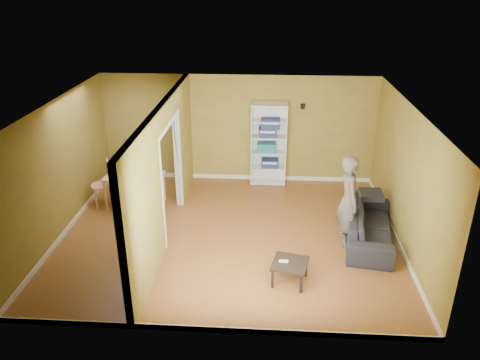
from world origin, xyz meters
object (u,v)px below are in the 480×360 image
at_px(dining_table, 134,179).
at_px(chair_near, 127,195).
at_px(coffee_table, 290,265).
at_px(bookshelf, 269,144).
at_px(chair_left, 102,184).
at_px(person, 349,193).
at_px(chair_far, 142,176).
at_px(sofa, 370,221).

relative_size(dining_table, chair_near, 1.13).
bearing_deg(chair_near, coffee_table, -13.82).
height_order(bookshelf, chair_left, bookshelf).
distance_m(dining_table, chair_left, 0.74).
distance_m(bookshelf, chair_near, 3.57).
bearing_deg(chair_left, dining_table, 67.98).
relative_size(coffee_table, chair_left, 0.55).
xyz_separation_m(dining_table, chair_near, (-0.00, -0.56, -0.14)).
xyz_separation_m(person, bookshelf, (-1.51, 2.71, -0.04)).
xyz_separation_m(dining_table, chair_left, (-0.73, -0.02, -0.14)).
bearing_deg(person, dining_table, 68.94).
bearing_deg(dining_table, chair_far, 91.56).
bearing_deg(chair_near, bookshelf, 52.88).
xyz_separation_m(sofa, coffee_table, (-1.57, -1.45, -0.08)).
bearing_deg(bookshelf, person, -60.94).
relative_size(coffee_table, dining_table, 0.48).
bearing_deg(dining_table, sofa, -13.16).
bearing_deg(dining_table, bookshelf, 27.00).
distance_m(sofa, chair_near, 4.90).
height_order(coffee_table, chair_near, chair_near).
xyz_separation_m(sofa, chair_near, (-4.87, 0.58, 0.11)).
bearing_deg(dining_table, person, -15.67).
height_order(bookshelf, chair_near, bookshelf).
relative_size(sofa, chair_near, 2.05).
bearing_deg(chair_near, chair_far, 108.61).
bearing_deg(coffee_table, chair_left, 147.45).
relative_size(sofa, coffee_table, 3.76).
xyz_separation_m(bookshelf, chair_left, (-3.62, -1.50, -0.48)).
height_order(bookshelf, chair_far, bookshelf).
distance_m(bookshelf, dining_table, 3.27).
height_order(sofa, bookshelf, bookshelf).
bearing_deg(person, sofa, -83.38).
bearing_deg(dining_table, chair_left, -178.23).
bearing_deg(coffee_table, chair_far, 135.80).
relative_size(dining_table, chair_left, 1.14).
bearing_deg(coffee_table, sofa, 42.80).
distance_m(chair_left, chair_far, 0.97).
relative_size(person, coffee_table, 3.65).
bearing_deg(sofa, person, 110.98).
xyz_separation_m(bookshelf, dining_table, (-2.90, -1.48, -0.34)).
height_order(person, bookshelf, person).
bearing_deg(person, chair_far, 61.71).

